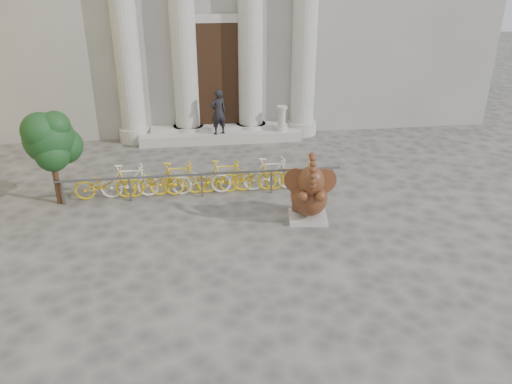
{
  "coord_description": "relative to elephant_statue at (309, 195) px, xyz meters",
  "views": [
    {
      "loc": [
        -1.09,
        -8.7,
        6.04
      ],
      "look_at": [
        0.36,
        2.07,
        1.1
      ],
      "focal_mm": 35.0,
      "sensor_mm": 36.0,
      "label": 1
    }
  ],
  "objects": [
    {
      "name": "elephant_statue",
      "position": [
        0.0,
        0.0,
        0.0
      ],
      "size": [
        1.3,
        1.52,
        1.96
      ],
      "rotation": [
        0.0,
        0.0,
        -0.16
      ],
      "color": "#A8A59E",
      "rests_on": "ground"
    },
    {
      "name": "ground",
      "position": [
        -1.8,
        -2.55,
        -0.71
      ],
      "size": [
        80.0,
        80.0,
        0.0
      ],
      "primitive_type": "plane",
      "color": "#474442",
      "rests_on": "ground"
    },
    {
      "name": "tree",
      "position": [
        -6.6,
        1.91,
        1.13
      ],
      "size": [
        1.52,
        1.39,
        2.64
      ],
      "color": "#332114",
      "rests_on": "ground"
    },
    {
      "name": "balustrade_post",
      "position": [
        0.49,
        6.55,
        0.08
      ],
      "size": [
        0.39,
        0.39,
        0.95
      ],
      "color": "#A8A59E",
      "rests_on": "entrance_steps"
    },
    {
      "name": "entrance_steps",
      "position": [
        -1.8,
        6.85,
        -0.53
      ],
      "size": [
        6.0,
        1.2,
        0.36
      ],
      "primitive_type": "cube",
      "color": "#A8A59E",
      "rests_on": "ground"
    },
    {
      "name": "bike_rack",
      "position": [
        -2.68,
        2.04,
        -0.21
      ],
      "size": [
        8.0,
        0.53,
        1.0
      ],
      "color": "slate",
      "rests_on": "ground"
    },
    {
      "name": "pedestrian",
      "position": [
        -1.88,
        6.5,
        0.47
      ],
      "size": [
        0.7,
        0.58,
        1.65
      ],
      "primitive_type": "imported",
      "rotation": [
        0.0,
        0.0,
        3.5
      ],
      "color": "black",
      "rests_on": "entrance_steps"
    }
  ]
}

